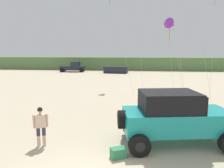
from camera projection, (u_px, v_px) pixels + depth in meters
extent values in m
cube|color=#567A47|center=(140.00, 63.00, 46.90)|extent=(90.00, 7.66, 2.65)
cube|color=teal|center=(176.00, 121.00, 9.03)|extent=(4.65, 2.58, 0.90)
cube|color=teal|center=(215.00, 112.00, 9.07)|extent=(1.38, 1.86, 0.12)
cube|color=black|center=(169.00, 101.00, 8.88)|extent=(2.57, 2.13, 0.80)
cube|color=black|center=(197.00, 102.00, 8.95)|extent=(0.39, 1.66, 0.72)
cylinder|color=black|center=(122.00, 119.00, 8.87)|extent=(0.43, 0.81, 0.77)
cylinder|color=black|center=(204.00, 125.00, 10.24)|extent=(0.88, 0.44, 0.84)
cylinder|color=black|center=(204.00, 125.00, 10.24)|extent=(0.43, 0.38, 0.38)
cylinder|color=black|center=(131.00, 126.00, 10.03)|extent=(0.88, 0.44, 0.84)
cylinder|color=black|center=(131.00, 126.00, 10.03)|extent=(0.43, 0.38, 0.38)
cylinder|color=black|center=(140.00, 146.00, 7.99)|extent=(0.88, 0.44, 0.84)
cylinder|color=black|center=(140.00, 146.00, 7.99)|extent=(0.43, 0.38, 0.38)
cylinder|color=#DBB28E|center=(39.00, 140.00, 8.87)|extent=(0.14, 0.14, 0.49)
cylinder|color=#2D3347|center=(38.00, 131.00, 8.81)|extent=(0.15, 0.15, 0.36)
cube|color=silver|center=(39.00, 145.00, 8.94)|extent=(0.20, 0.28, 0.10)
cylinder|color=#DBB28E|center=(44.00, 140.00, 8.93)|extent=(0.14, 0.14, 0.49)
cylinder|color=#2D3347|center=(44.00, 131.00, 8.87)|extent=(0.15, 0.15, 0.36)
cube|color=silver|center=(45.00, 144.00, 9.00)|extent=(0.20, 0.28, 0.10)
cube|color=beige|center=(40.00, 121.00, 8.77)|extent=(0.47, 0.40, 0.54)
cylinder|color=#DBB28E|center=(34.00, 122.00, 8.70)|extent=(0.09, 0.09, 0.56)
cylinder|color=beige|center=(34.00, 117.00, 8.67)|extent=(0.11, 0.11, 0.16)
cylinder|color=#DBB28E|center=(47.00, 120.00, 8.85)|extent=(0.09, 0.09, 0.56)
cylinder|color=beige|center=(47.00, 116.00, 8.82)|extent=(0.11, 0.11, 0.16)
cylinder|color=#DBB28E|center=(40.00, 113.00, 8.73)|extent=(0.10, 0.10, 0.08)
sphere|color=#DBB28E|center=(40.00, 110.00, 8.70)|extent=(0.21, 0.21, 0.21)
sphere|color=black|center=(40.00, 110.00, 8.69)|extent=(0.21, 0.21, 0.21)
cube|color=#2D7F51|center=(118.00, 153.00, 7.91)|extent=(0.66, 0.57, 0.38)
cube|color=#1E232D|center=(73.00, 68.00, 41.18)|extent=(4.77, 2.36, 0.76)
cube|color=#1E232D|center=(75.00, 64.00, 41.05)|extent=(1.77, 1.95, 0.84)
cylinder|color=black|center=(83.00, 69.00, 42.25)|extent=(0.78, 0.34, 0.76)
cylinder|color=black|center=(81.00, 70.00, 40.18)|extent=(0.78, 0.34, 0.76)
cylinder|color=black|center=(64.00, 69.00, 42.30)|extent=(0.78, 0.34, 0.76)
cylinder|color=black|center=(62.00, 70.00, 40.22)|extent=(0.78, 0.34, 0.76)
cube|color=#1E232D|center=(116.00, 70.00, 38.60)|extent=(4.37, 2.20, 1.20)
cylinder|color=silver|center=(139.00, 10.00, 17.61)|extent=(0.86, 4.04, 14.47)
cylinder|color=silver|center=(175.00, 15.00, 15.59)|extent=(1.93, 1.28, 12.99)
cylinder|color=silver|center=(201.00, 27.00, 16.53)|extent=(0.76, 5.18, 11.38)
cylinder|color=silver|center=(166.00, 22.00, 16.15)|extent=(1.60, 2.32, 12.15)
cylinder|color=green|center=(110.00, 1.00, 23.21)|extent=(0.05, 0.06, 0.88)
cylinder|color=silver|center=(121.00, 40.00, 20.93)|extent=(2.71, 5.66, 9.98)
cone|color=purple|center=(172.00, 24.00, 17.59)|extent=(1.45, 1.29, 1.22)
cylinder|color=orange|center=(169.00, 35.00, 17.73)|extent=(0.05, 0.12, 1.12)
cylinder|color=silver|center=(178.00, 63.00, 15.78)|extent=(0.51, 4.57, 6.07)
cylinder|color=silver|center=(214.00, 37.00, 18.31)|extent=(1.12, 3.17, 10.10)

